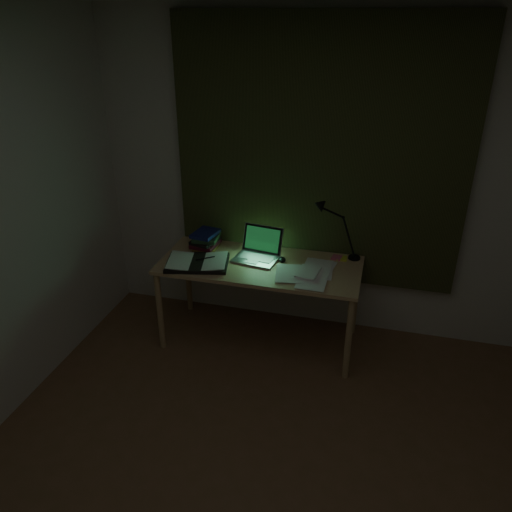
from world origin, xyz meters
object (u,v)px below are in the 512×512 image
at_px(laptop, 255,247).
at_px(loose_papers, 302,271).
at_px(desk_lamp, 357,230).
at_px(book_stack, 206,240).
at_px(desk, 260,303).
at_px(open_textbook, 197,262).

bearing_deg(laptop, loose_papers, -6.32).
bearing_deg(loose_papers, desk_lamp, 42.14).
bearing_deg(desk_lamp, laptop, -167.92).
height_order(book_stack, desk_lamp, desk_lamp).
relative_size(desk, loose_papers, 4.32).
height_order(desk, open_textbook, open_textbook).
distance_m(desk, book_stack, 0.67).
xyz_separation_m(laptop, loose_papers, (0.38, -0.10, -0.11)).
bearing_deg(laptop, desk, -34.77).
distance_m(desk, open_textbook, 0.60).
height_order(desk, loose_papers, loose_papers).
height_order(laptop, open_textbook, laptop).
relative_size(open_textbook, desk_lamp, 0.93).
bearing_deg(desk, laptop, 136.62).
distance_m(desk, laptop, 0.47).
height_order(laptop, desk_lamp, desk_lamp).
bearing_deg(open_textbook, desk, 3.71).
bearing_deg(loose_papers, desk, 170.55).
xyz_separation_m(open_textbook, book_stack, (-0.03, 0.29, 0.06)).
xyz_separation_m(book_stack, loose_papers, (0.82, -0.21, -0.07)).
bearing_deg(loose_papers, laptop, 165.07).
height_order(laptop, book_stack, laptop).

